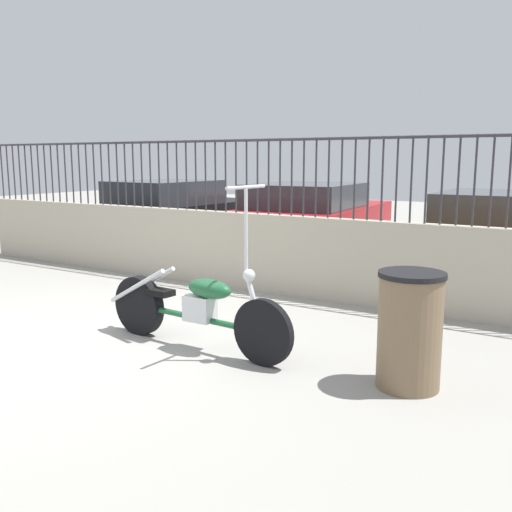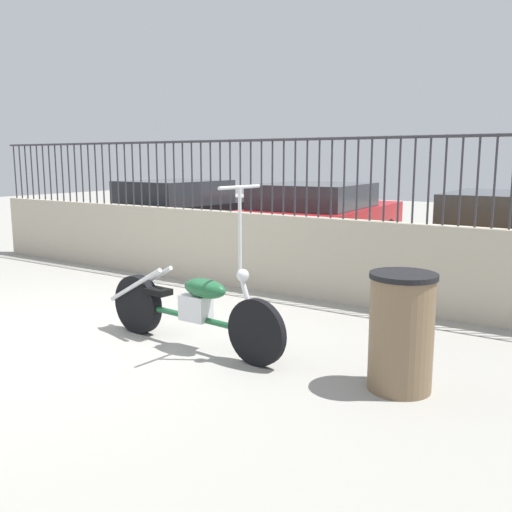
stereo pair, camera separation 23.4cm
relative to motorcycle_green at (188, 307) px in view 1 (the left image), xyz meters
The scene contains 8 objects.
ground_plane 1.40m from the motorcycle_green, 153.17° to the right, with size 40.00×40.00×0.00m, color gray.
low_wall 2.65m from the motorcycle_green, 117.07° to the left, with size 10.06×0.18×1.04m.
fence_railing 2.94m from the motorcycle_green, 117.07° to the left, with size 10.06×0.04×0.98m.
motorcycle_green is the anchor object (origin of this frame).
trash_bin 2.07m from the motorcycle_green, ahead, with size 0.51×0.51×0.92m.
car_black 6.26m from the motorcycle_green, 131.90° to the left, with size 1.93×4.01×1.33m.
car_red 5.08m from the motorcycle_green, 103.78° to the left, with size 2.13×4.20×1.34m.
car_orange 5.44m from the motorcycle_green, 70.02° to the left, with size 1.81×4.10×1.27m.
Camera 1 is at (4.49, -3.47, 1.76)m, focal length 40.00 mm.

